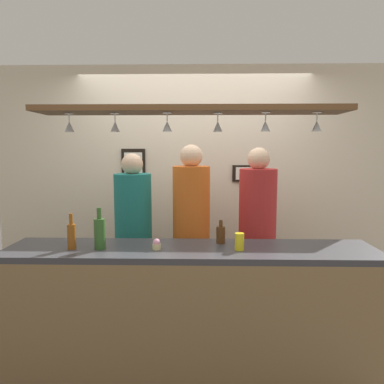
{
  "coord_description": "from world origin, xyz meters",
  "views": [
    {
      "loc": [
        0.07,
        -2.93,
        1.7
      ],
      "look_at": [
        0.0,
        0.1,
        1.34
      ],
      "focal_mm": 34.04,
      "sensor_mm": 36.0,
      "label": 1
    }
  ],
  "objects": [
    {
      "name": "ground_plane",
      "position": [
        0.0,
        0.0,
        0.0
      ],
      "size": [
        8.0,
        8.0,
        0.0
      ],
      "primitive_type": "plane",
      "color": "#4C4742"
    },
    {
      "name": "hanging_wineglass_left",
      "position": [
        -0.54,
        -0.3,
        1.86
      ],
      "size": [
        0.07,
        0.07,
        0.13
      ],
      "color": "silver",
      "rests_on": "overhead_glass_rack"
    },
    {
      "name": "overhead_glass_rack",
      "position": [
        0.0,
        -0.3,
        1.98
      ],
      "size": [
        2.2,
        0.36,
        0.04
      ],
      "primitive_type": "cube",
      "color": "brown"
    },
    {
      "name": "person_left_teal_shirt",
      "position": [
        -0.55,
        0.36,
        1.0
      ],
      "size": [
        0.34,
        0.34,
        1.66
      ],
      "color": "#2D334C",
      "rests_on": "ground_plane"
    },
    {
      "name": "hanging_wineglass_center_right",
      "position": [
        0.52,
        -0.34,
        1.86
      ],
      "size": [
        0.07,
        0.07,
        0.13
      ],
      "color": "silver",
      "rests_on": "overhead_glass_rack"
    },
    {
      "name": "person_right_red_shirt",
      "position": [
        0.59,
        0.36,
        1.04
      ],
      "size": [
        0.34,
        0.34,
        1.71
      ],
      "color": "#2D334C",
      "rests_on": "ground_plane"
    },
    {
      "name": "hanging_wineglass_far_left",
      "position": [
        -0.88,
        -0.29,
        1.86
      ],
      "size": [
        0.07,
        0.07,
        0.13
      ],
      "color": "silver",
      "rests_on": "overhead_glass_rack"
    },
    {
      "name": "cupcake",
      "position": [
        -0.24,
        -0.4,
        1.02
      ],
      "size": [
        0.06,
        0.06,
        0.08
      ],
      "color": "beige",
      "rests_on": "bar_counter"
    },
    {
      "name": "bar_counter",
      "position": [
        0.0,
        -0.5,
        0.67
      ],
      "size": [
        2.7,
        0.55,
        0.99
      ],
      "color": "#38383D",
      "rests_on": "ground_plane"
    },
    {
      "name": "hanging_wineglass_center",
      "position": [
        0.19,
        -0.3,
        1.86
      ],
      "size": [
        0.07,
        0.07,
        0.13
      ],
      "color": "silver",
      "rests_on": "overhead_glass_rack"
    },
    {
      "name": "bottle_beer_brown_stubby",
      "position": [
        0.23,
        -0.22,
        1.06
      ],
      "size": [
        0.07,
        0.07,
        0.18
      ],
      "color": "#512D14",
      "rests_on": "bar_counter"
    },
    {
      "name": "picture_frame_lower_pair",
      "position": [
        0.57,
        1.06,
        1.44
      ],
      "size": [
        0.3,
        0.02,
        0.18
      ],
      "color": "black",
      "rests_on": "back_wall"
    },
    {
      "name": "bottle_beer_amber_tall",
      "position": [
        -0.85,
        -0.4,
        1.09
      ],
      "size": [
        0.06,
        0.06,
        0.26
      ],
      "color": "brown",
      "rests_on": "bar_counter"
    },
    {
      "name": "drink_can",
      "position": [
        0.35,
        -0.4,
        1.05
      ],
      "size": [
        0.07,
        0.07,
        0.12
      ],
      "primitive_type": "cylinder",
      "color": "yellow",
      "rests_on": "bar_counter"
    },
    {
      "name": "bottle_champagne_green",
      "position": [
        -0.65,
        -0.4,
        1.1
      ],
      "size": [
        0.08,
        0.08,
        0.3
      ],
      "color": "#2D5623",
      "rests_on": "bar_counter"
    },
    {
      "name": "hanging_wineglass_right",
      "position": [
        0.88,
        -0.33,
        1.86
      ],
      "size": [
        0.07,
        0.07,
        0.13
      ],
      "color": "silver",
      "rests_on": "overhead_glass_rack"
    },
    {
      "name": "person_middle_orange_shirt",
      "position": [
        -0.01,
        0.36,
        1.05
      ],
      "size": [
        0.34,
        0.34,
        1.74
      ],
      "color": "#2D334C",
      "rests_on": "ground_plane"
    },
    {
      "name": "hanging_wineglass_center_left",
      "position": [
        -0.16,
        -0.33,
        1.86
      ],
      "size": [
        0.07,
        0.07,
        0.13
      ],
      "color": "silver",
      "rests_on": "overhead_glass_rack"
    },
    {
      "name": "back_wall",
      "position": [
        0.0,
        1.1,
        1.3
      ],
      "size": [
        4.4,
        0.06,
        2.6
      ],
      "primitive_type": "cube",
      "color": "beige",
      "rests_on": "ground_plane"
    },
    {
      "name": "picture_frame_caricature",
      "position": [
        -0.67,
        1.06,
        1.53
      ],
      "size": [
        0.26,
        0.02,
        0.34
      ],
      "color": "black",
      "rests_on": "back_wall"
    }
  ]
}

